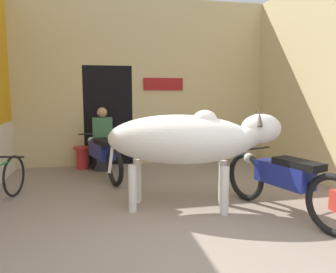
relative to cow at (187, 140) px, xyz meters
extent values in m
plane|color=gray|center=(-0.13, -1.28, -0.96)|extent=(30.00, 30.00, 0.00)
cube|color=#D1BC84|center=(-0.13, 3.09, 1.92)|extent=(5.51, 0.18, 1.45)
cube|color=#D1BC84|center=(-2.17, 3.09, 0.12)|extent=(1.43, 0.18, 2.16)
cube|color=#D1BC84|center=(1.11, 3.09, 0.12)|extent=(3.03, 0.18, 2.16)
cube|color=black|center=(-0.93, 3.45, 0.12)|extent=(1.05, 0.90, 2.16)
cube|color=maroon|center=(0.29, 2.98, 0.81)|extent=(0.89, 0.03, 0.27)
cube|color=#D1BC84|center=(2.72, 0.86, 0.84)|extent=(0.18, 4.29, 3.61)
ellipsoid|color=silver|center=(-0.10, 0.03, 0.00)|extent=(2.09, 1.26, 0.67)
ellipsoid|color=silver|center=(0.23, -0.07, 0.28)|extent=(0.39, 0.37, 0.25)
cylinder|color=silver|center=(0.77, -0.24, 0.05)|extent=(0.52, 0.44, 0.44)
ellipsoid|color=silver|center=(0.94, -0.29, 0.16)|extent=(0.60, 0.47, 0.39)
cylinder|color=silver|center=(-0.99, 0.31, -0.20)|extent=(0.13, 0.08, 0.58)
cylinder|color=silver|center=(0.55, 0.03, -0.64)|extent=(0.11, 0.11, 0.64)
cylinder|color=silver|center=(0.43, -0.34, -0.64)|extent=(0.11, 0.11, 0.64)
cylinder|color=silver|center=(-0.62, 0.40, -0.64)|extent=(0.11, 0.11, 0.64)
cylinder|color=silver|center=(-0.74, 0.03, -0.64)|extent=(0.11, 0.11, 0.64)
cone|color=#473D33|center=(0.93, -0.15, 0.31)|extent=(0.11, 0.17, 0.23)
cone|color=#473D33|center=(0.85, -0.41, 0.31)|extent=(0.11, 0.17, 0.23)
torus|color=black|center=(1.37, -1.20, -0.61)|extent=(0.28, 0.71, 0.71)
torus|color=black|center=(0.96, 0.16, -0.61)|extent=(0.28, 0.71, 0.71)
cube|color=navy|center=(1.16, -0.52, -0.42)|extent=(0.49, 0.82, 0.28)
cube|color=black|center=(1.22, -0.72, -0.24)|extent=(0.43, 0.67, 0.09)
cylinder|color=black|center=(1.00, 0.01, -0.16)|extent=(0.56, 0.20, 0.03)
sphere|color=silver|center=(0.97, 0.10, -0.32)|extent=(0.15, 0.15, 0.15)
torus|color=black|center=(-0.90, 1.31, -0.63)|extent=(0.27, 0.67, 0.67)
torus|color=black|center=(-1.32, 2.67, -0.63)|extent=(0.27, 0.67, 0.67)
cube|color=navy|center=(-1.11, 1.99, -0.45)|extent=(0.50, 0.83, 0.28)
cube|color=black|center=(-1.05, 1.78, -0.27)|extent=(0.43, 0.68, 0.09)
cylinder|color=black|center=(-1.27, 2.52, -0.20)|extent=(0.56, 0.20, 0.03)
sphere|color=silver|center=(-1.30, 2.61, -0.35)|extent=(0.15, 0.15, 0.15)
torus|color=black|center=(-2.45, 1.08, -0.64)|extent=(0.20, 0.63, 0.64)
cylinder|color=black|center=(-2.47, 0.98, -0.33)|extent=(0.43, 0.14, 0.03)
cube|color=#282833|center=(-1.07, 2.44, -0.73)|extent=(0.28, 0.14, 0.46)
cube|color=#282833|center=(-1.07, 2.53, -0.45)|extent=(0.28, 0.32, 0.11)
cube|color=#386B42|center=(-1.07, 2.60, -0.17)|extent=(0.40, 0.20, 0.57)
sphere|color=tan|center=(-1.07, 2.60, 0.22)|extent=(0.20, 0.20, 0.20)
cylinder|color=red|center=(-1.49, 2.75, -0.75)|extent=(0.25, 0.25, 0.43)
cylinder|color=red|center=(-1.49, 2.75, -0.52)|extent=(0.36, 0.36, 0.04)
camera|label=1|loc=(-1.18, -4.22, 0.64)|focal=35.00mm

